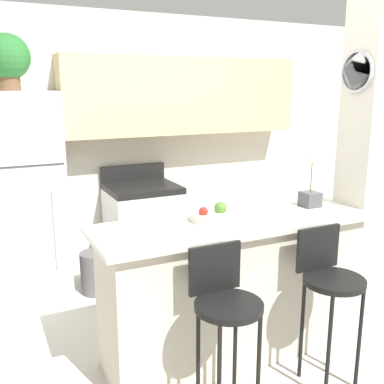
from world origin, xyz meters
name	(u,v)px	position (x,y,z in m)	size (l,w,h in m)	color
ground_plane	(233,351)	(0.00, 0.00, 0.00)	(14.00, 14.00, 0.00)	beige
wall_back	(156,124)	(0.17, 1.86, 1.47)	(5.60, 0.38, 2.55)	silver
pillar_right	(369,164)	(1.13, -0.04, 1.28)	(0.38, 0.32, 2.55)	silver
counter_bar	(234,287)	(0.00, 0.00, 0.50)	(1.92, 0.63, 0.98)	beige
refrigerator	(20,198)	(-1.21, 1.58, 0.90)	(0.72, 0.62, 1.81)	white
stove_range	(143,229)	(-0.09, 1.60, 0.46)	(0.67, 0.60, 1.07)	white
bar_stool_left	(225,307)	(-0.37, -0.51, 0.67)	(0.37, 0.37, 0.99)	black
bar_stool_right	(329,282)	(0.37, -0.51, 0.67)	(0.37, 0.37, 0.99)	black
potted_plant_on_fridge	(7,58)	(-1.21, 1.58, 2.06)	(0.37, 0.37, 0.45)	brown
orchid_vase	(310,193)	(0.67, 0.06, 1.08)	(0.13, 0.13, 0.39)	#4C4C51
fruit_bowl	(213,216)	(-0.14, 0.05, 1.01)	(0.29, 0.29, 0.12)	silver
trash_bin	(96,272)	(-0.63, 1.38, 0.19)	(0.28, 0.28, 0.38)	#59595B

